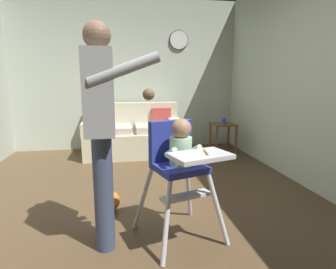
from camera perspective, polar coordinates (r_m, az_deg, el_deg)
ground at (r=2.77m, az=-5.98°, el=-17.07°), size 5.61×7.19×0.10m
wall_far at (r=5.27m, az=-8.34°, el=11.79°), size 4.81×0.06×2.67m
wall_right at (r=3.50m, az=29.27°, el=11.01°), size 0.06×6.19×2.67m
couch at (r=4.84m, az=-6.95°, el=-0.03°), size 1.63×0.86×0.86m
high_chair at (r=2.17m, az=2.33°, el=-4.41°), size 0.75×0.83×0.98m
adult_standing at (r=2.07m, az=-13.30°, el=1.81°), size 0.51×0.49×1.64m
toy_ball at (r=2.85m, az=-11.76°, el=-13.07°), size 0.20×0.20×0.20m
side_table at (r=4.90m, az=11.06°, el=0.53°), size 0.40×0.40×0.52m
sippy_cup at (r=4.87m, az=11.26°, el=2.73°), size 0.07×0.07×0.10m
wall_clock at (r=5.39m, az=2.20°, el=18.62°), size 0.35×0.04×0.35m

